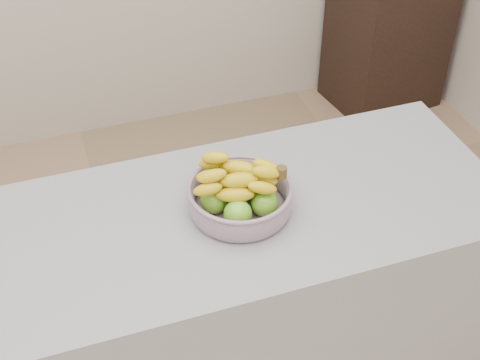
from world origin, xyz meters
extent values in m
cube|color=gray|center=(0.00, 0.21, 0.45)|extent=(2.00, 0.60, 0.90)
cube|color=black|center=(1.65, 1.78, 0.48)|extent=(0.59, 0.50, 0.97)
cylinder|color=#95A4B3|center=(0.28, 0.21, 0.91)|extent=(0.23, 0.23, 0.01)
torus|color=#95A4B3|center=(0.28, 0.21, 0.97)|extent=(0.27, 0.27, 0.01)
sphere|color=#558D18|center=(0.26, 0.15, 0.95)|extent=(0.07, 0.07, 0.07)
sphere|color=#558D18|center=(0.34, 0.16, 0.95)|extent=(0.07, 0.07, 0.07)
sphere|color=#558D18|center=(0.34, 0.24, 0.95)|extent=(0.07, 0.07, 0.07)
sphere|color=#558D18|center=(0.27, 0.27, 0.95)|extent=(0.07, 0.07, 0.07)
sphere|color=#558D18|center=(0.22, 0.21, 0.95)|extent=(0.07, 0.07, 0.07)
ellipsoid|color=yellow|center=(0.26, 0.17, 0.99)|extent=(0.17, 0.09, 0.04)
ellipsoid|color=yellow|center=(0.28, 0.21, 0.99)|extent=(0.17, 0.10, 0.04)
ellipsoid|color=yellow|center=(0.29, 0.25, 0.99)|extent=(0.17, 0.12, 0.04)
ellipsoid|color=yellow|center=(0.28, 0.19, 1.02)|extent=(0.17, 0.08, 0.04)
ellipsoid|color=yellow|center=(0.29, 0.23, 1.02)|extent=(0.16, 0.13, 0.04)
cylinder|color=#453416|center=(0.38, 0.17, 1.03)|extent=(0.03, 0.03, 0.03)
camera|label=1|loc=(-0.13, -1.01, 2.07)|focal=50.00mm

